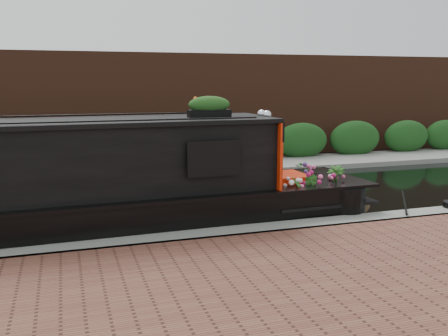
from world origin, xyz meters
name	(u,v)px	position (x,y,z in m)	size (l,w,h in m)	color
ground	(157,205)	(0.00, 0.00, 0.00)	(80.00, 80.00, 0.00)	black
near_bank_coping	(190,248)	(0.00, -3.30, 0.00)	(40.00, 0.60, 0.50)	slate
far_bank_path	(133,174)	(0.00, 4.20, 0.00)	(40.00, 2.40, 0.34)	gray
far_hedge	(130,170)	(0.00, 5.10, 0.00)	(40.00, 1.10, 2.80)	#184216
far_brick_wall	(123,160)	(0.00, 7.20, 0.00)	(40.00, 1.00, 8.00)	#4C2919
narrowboat	(54,195)	(-2.31, -1.99, 0.87)	(12.47, 2.51, 2.91)	black
rope_fender	(358,203)	(4.33, -1.99, 0.19)	(0.37, 0.37, 0.44)	brown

